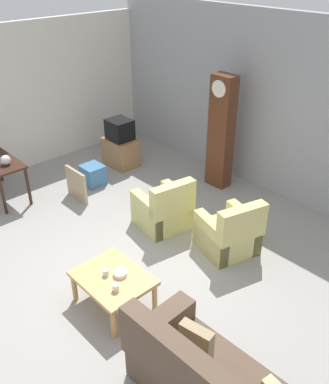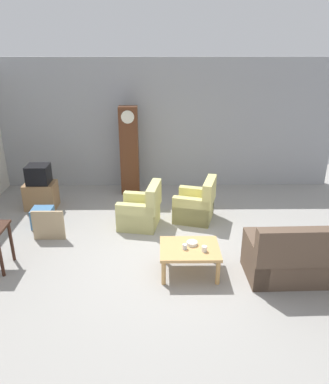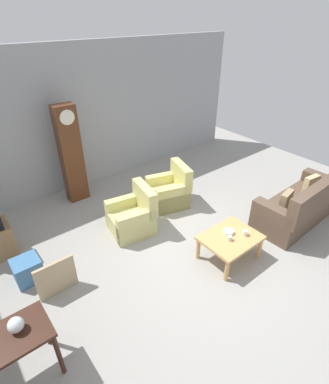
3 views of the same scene
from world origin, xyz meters
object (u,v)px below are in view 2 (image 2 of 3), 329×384
Objects in this scene: armchair_olive_near at (141,212)px; tv_crt at (38,174)px; tv_stand_cabinet at (41,195)px; framed_picture_leaning at (48,225)px; cup_blue_rimmed at (185,247)px; storage_box_blue at (43,217)px; cup_white_porcelain at (204,249)px; couch_floral at (314,258)px; grandfather_clock at (129,151)px; coffee_table_wood at (190,251)px; armchair_olive_far at (196,206)px; bowl_white_stacked at (192,243)px.

tv_crt is (-2.31, 0.92, 0.50)m from armchair_olive_near.
armchair_olive_near is at bearing -21.65° from tv_stand_cabinet.
framed_picture_leaning is 2.79m from cup_blue_rimmed.
armchair_olive_near is 1.92× the size of tv_crt.
cup_white_porcelain is (3.10, -1.78, 0.31)m from storage_box_blue.
couch_floral reaches higher than storage_box_blue.
grandfather_clock is at bearing 131.29° from couch_floral.
cup_white_porcelain reaches higher than storage_box_blue.
storage_box_blue is at bearing 149.96° from coffee_table_wood.
storage_box_blue is (-2.88, 1.67, -0.20)m from coffee_table_wood.
framed_picture_leaning is (-2.60, 1.12, -0.10)m from coffee_table_wood.
framed_picture_leaning is 6.45× the size of cup_white_porcelain.
couch_floral reaches higher than cup_white_porcelain.
tv_stand_cabinet reaches higher than coffee_table_wood.
armchair_olive_far reaches higher than framed_picture_leaning.
grandfather_clock is at bearing 47.06° from storage_box_blue.
storage_box_blue is (-2.01, -0.01, -0.11)m from armchair_olive_near.
storage_box_blue is at bearing 148.60° from cup_blue_rimmed.
cup_blue_rimmed is at bearing 166.06° from cup_white_porcelain.
grandfather_clock is (-0.35, 1.78, 0.78)m from armchair_olive_near.
tv_crt reaches higher than storage_box_blue.
coffee_table_wood is 0.45× the size of grandfather_clock.
bowl_white_stacked is (-0.24, -1.87, 0.19)m from armchair_olive_far.
cup_white_porcelain is (-0.06, -2.08, 0.21)m from armchair_olive_far.
armchair_olive_far is at bearing -45.04° from grandfather_clock.
bowl_white_stacked is (0.91, -1.59, 0.19)m from armchair_olive_near.
armchair_olive_near is 1.53× the size of framed_picture_leaning.
armchair_olive_far is 1.42× the size of tv_stand_cabinet.
grandfather_clock is at bearing 111.87° from cup_white_porcelain.
armchair_olive_far is 1.61× the size of framed_picture_leaning.
tv_stand_cabinet is 4.07m from cup_blue_rimmed.
tv_crt is at bearing 158.35° from armchair_olive_near.
couch_floral is 5.86m from tv_crt.
couch_floral is 2.72m from armchair_olive_far.
tv_crt reaches higher than cup_white_porcelain.
framed_picture_leaning is 3.38× the size of bowl_white_stacked.
tv_crt reaches higher than armchair_olive_near.
couch_floral is 5.19m from storage_box_blue.
tv_crt is 1.66m from framed_picture_leaning.
tv_crt is 5.68× the size of cup_blue_rimmed.
armchair_olive_far is 3.01m from framed_picture_leaning.
armchair_olive_near is 2.11m from cup_white_porcelain.
coffee_table_wood is 0.28m from cup_white_porcelain.
couch_floral is 4.42× the size of tv_crt.
bowl_white_stacked is (3.22, -2.51, -0.31)m from tv_crt.
bowl_white_stacked is (0.04, 0.09, 0.10)m from coffee_table_wood.
framed_picture_leaning reaches higher than bowl_white_stacked.
armchair_olive_near is 9.89× the size of cup_white_porcelain.
cup_blue_rimmed is (-2.05, 0.13, 0.16)m from couch_floral.
tv_crt is at bearing 139.55° from cup_blue_rimmed.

